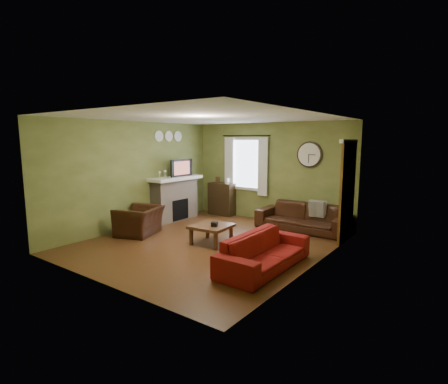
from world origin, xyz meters
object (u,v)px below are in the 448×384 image
Objects in this scene: sofa_red at (265,251)px; bookshelf at (222,199)px; armchair at (140,221)px; coffee_table at (211,234)px; sofa_brown at (303,217)px.

bookshelf is at bearing 46.32° from sofa_red.
armchair is 1.83m from coffee_table.
armchair is (-0.24, -2.83, -0.14)m from bookshelf.
bookshelf is 0.42× the size of sofa_brown.
sofa_red is 2.65× the size of coffee_table.
sofa_red is at bearing -43.68° from bookshelf.
coffee_table is at bearing 83.13° from armchair.
coffee_table is (-1.09, -2.15, -0.12)m from sofa_brown.
bookshelf reaches higher than coffee_table.
sofa_red is (3.13, -2.99, -0.17)m from bookshelf.
coffee_table is at bearing 70.38° from sofa_red.
bookshelf is at bearing 122.33° from coffee_table.
sofa_brown is 3.85m from armchair.
bookshelf is at bearing 155.11° from armchair.
sofa_red is 2.03× the size of armchair.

